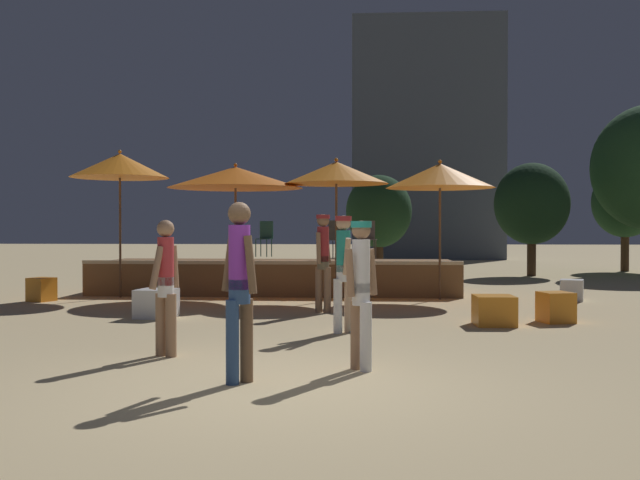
% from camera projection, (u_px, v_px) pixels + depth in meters
% --- Properties ---
extents(ground_plane, '(120.00, 120.00, 0.00)m').
position_uv_depth(ground_plane, '(279.00, 387.00, 6.89)').
color(ground_plane, '#D1B784').
extents(wooden_deck, '(8.47, 2.91, 0.81)m').
position_uv_depth(wooden_deck, '(278.00, 276.00, 17.15)').
color(wooden_deck, brown).
rests_on(wooden_deck, ground).
extents(patio_umbrella_0, '(2.33, 2.33, 3.00)m').
position_uv_depth(patio_umbrella_0, '(440.00, 176.00, 15.25)').
color(patio_umbrella_0, brown).
rests_on(patio_umbrella_0, ground).
extents(patio_umbrella_1, '(2.96, 2.96, 2.96)m').
position_uv_depth(patio_umbrella_1, '(235.00, 178.00, 15.61)').
color(patio_umbrella_1, brown).
rests_on(patio_umbrella_1, ground).
extents(patio_umbrella_2, '(2.14, 2.14, 3.26)m').
position_uv_depth(patio_umbrella_2, '(120.00, 166.00, 15.67)').
color(patio_umbrella_2, brown).
rests_on(patio_umbrella_2, ground).
extents(patio_umbrella_3, '(2.23, 2.23, 3.03)m').
position_uv_depth(patio_umbrella_3, '(336.00, 173.00, 15.16)').
color(patio_umbrella_3, brown).
rests_on(patio_umbrella_3, ground).
extents(cube_seat_0, '(0.63, 0.63, 0.47)m').
position_uv_depth(cube_seat_0, '(494.00, 310.00, 11.20)').
color(cube_seat_0, orange).
rests_on(cube_seat_0, ground).
extents(cube_seat_1, '(0.68, 0.68, 0.49)m').
position_uv_depth(cube_seat_1, '(156.00, 303.00, 12.17)').
color(cube_seat_1, white).
rests_on(cube_seat_1, ground).
extents(cube_seat_2, '(0.58, 0.58, 0.49)m').
position_uv_depth(cube_seat_2, '(556.00, 307.00, 11.56)').
color(cube_seat_2, orange).
rests_on(cube_seat_2, ground).
extents(cube_seat_3, '(0.58, 0.58, 0.45)m').
position_uv_depth(cube_seat_3, '(572.00, 290.00, 15.02)').
color(cube_seat_3, white).
rests_on(cube_seat_3, ground).
extents(cube_seat_4, '(0.58, 0.58, 0.49)m').
position_uv_depth(cube_seat_4, '(41.00, 289.00, 14.91)').
color(cube_seat_4, orange).
rests_on(cube_seat_4, ground).
extents(person_0, '(0.29, 0.47, 1.63)m').
position_uv_depth(person_0, '(166.00, 284.00, 8.50)').
color(person_0, '#997051').
rests_on(person_0, ground).
extents(person_1, '(0.29, 0.54, 1.72)m').
position_uv_depth(person_1, '(343.00, 267.00, 10.38)').
color(person_1, tan).
rests_on(person_1, ground).
extents(person_2, '(0.29, 0.49, 1.78)m').
position_uv_depth(person_2, '(323.00, 257.00, 12.88)').
color(person_2, '#997051').
rests_on(person_2, ground).
extents(person_3, '(0.44, 0.42, 1.79)m').
position_uv_depth(person_3, '(239.00, 283.00, 7.02)').
color(person_3, brown).
rests_on(person_3, ground).
extents(person_4, '(0.38, 0.34, 1.62)m').
position_uv_depth(person_4, '(361.00, 288.00, 7.67)').
color(person_4, white).
rests_on(person_4, ground).
extents(bistro_chair_0, '(0.43, 0.43, 0.90)m').
position_uv_depth(bistro_chair_0, '(265.00, 235.00, 17.97)').
color(bistro_chair_0, '#1E4C47').
rests_on(bistro_chair_0, wooden_deck).
extents(bistro_chair_1, '(0.40, 0.41, 0.90)m').
position_uv_depth(bistro_chair_1, '(368.00, 236.00, 16.90)').
color(bistro_chair_1, '#47474C').
rests_on(bistro_chair_1, wooden_deck).
extents(bistro_chair_2, '(0.47, 0.48, 0.90)m').
position_uv_depth(bistro_chair_2, '(333.00, 236.00, 16.52)').
color(bistro_chair_2, '#2D3338').
rests_on(bistro_chair_2, wooden_deck).
extents(frisbee_disc, '(0.28, 0.28, 0.03)m').
position_uv_depth(frisbee_disc, '(359.00, 332.00, 10.37)').
color(frisbee_disc, '#33B2D8').
rests_on(frisbee_disc, ground).
extents(background_tree_1, '(2.36, 2.36, 3.61)m').
position_uv_depth(background_tree_1, '(532.00, 204.00, 22.69)').
color(background_tree_1, '#3D2B1C').
rests_on(background_tree_1, ground).
extents(background_tree_2, '(2.02, 2.02, 3.16)m').
position_uv_depth(background_tree_2, '(379.00, 212.00, 21.80)').
color(background_tree_2, '#3D2B1C').
rests_on(background_tree_2, ground).
extents(background_tree_3, '(2.27, 2.27, 3.70)m').
position_uv_depth(background_tree_3, '(625.00, 202.00, 25.08)').
color(background_tree_3, '#3D2B1C').
rests_on(background_tree_3, ground).
extents(distant_building, '(7.40, 3.87, 11.86)m').
position_uv_depth(distant_building, '(426.00, 141.00, 36.02)').
color(distant_building, '#4C5666').
rests_on(distant_building, ground).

